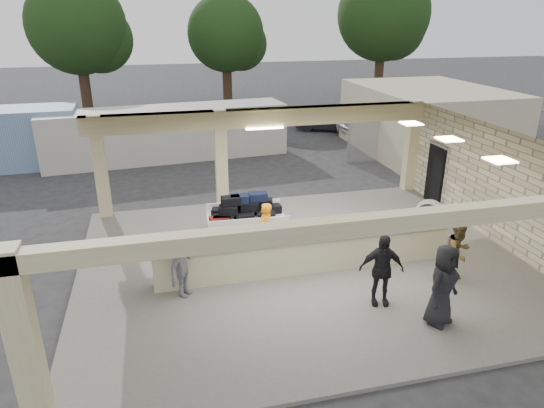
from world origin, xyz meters
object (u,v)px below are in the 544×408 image
object	(u,v)px
drum_fan	(429,215)
car_white_b	(451,123)
baggage_handler	(265,231)
passenger_c	(184,266)
passenger_b	(381,270)
passenger_d	(443,285)
luggage_cart	(245,213)
car_dark	(329,120)
car_white_a	(388,122)
baggage_counter	(307,254)
passenger_a	(458,252)
container_white	(168,133)

from	to	relation	value
drum_fan	car_white_b	distance (m)	14.74
baggage_handler	passenger_c	distance (m)	2.70
passenger_b	passenger_d	xyz separation A→B (m)	(0.94, -1.03, 0.05)
drum_fan	passenger_d	bearing A→B (deg)	-78.24
luggage_cart	passenger_c	distance (m)	3.60
car_white_b	car_dark	distance (m)	6.98
baggage_handler	passenger_b	xyz separation A→B (m)	(2.12, -2.83, 0.06)
passenger_b	car_white_a	xyz separation A→B (m)	(8.05, 15.91, -0.20)
baggage_counter	luggage_cart	size ratio (longest dim) A/B	3.36
baggage_handler	passenger_c	world-z (taller)	baggage_handler
car_dark	baggage_handler	bearing A→B (deg)	179.08
passenger_a	passenger_d	world-z (taller)	passenger_d
luggage_cart	baggage_handler	size ratio (longest dim) A/B	1.47
passenger_c	car_white_a	xyz separation A→B (m)	(12.47, 14.49, -0.11)
baggage_handler	car_white_a	xyz separation A→B (m)	(10.17, 13.08, -0.14)
car_white_a	container_white	distance (m)	12.42
passenger_b	passenger_c	xyz separation A→B (m)	(-4.43, 1.42, -0.09)
drum_fan	passenger_c	size ratio (longest dim) A/B	0.64
passenger_a	passenger_b	size ratio (longest dim) A/B	0.92
passenger_d	luggage_cart	bearing A→B (deg)	92.38
baggage_counter	container_white	bearing A→B (deg)	104.01
car_white_a	car_white_b	distance (m)	3.76
baggage_handler	car_white_a	distance (m)	16.57
baggage_counter	passenger_d	world-z (taller)	passenger_d
passenger_d	car_white_a	xyz separation A→B (m)	(7.10, 16.95, -0.25)
luggage_cart	passenger_a	world-z (taller)	passenger_a
passenger_d	car_white_b	size ratio (longest dim) A/B	0.45
passenger_a	luggage_cart	bearing A→B (deg)	121.22
passenger_a	car_white_b	size ratio (longest dim) A/B	0.39
car_white_b	container_white	distance (m)	16.08
car_white_a	baggage_counter	bearing A→B (deg)	141.83
passenger_c	passenger_d	xyz separation A→B (m)	(5.37, -2.45, 0.14)
passenger_c	container_white	bearing A→B (deg)	38.24
drum_fan	passenger_a	world-z (taller)	passenger_a
passenger_d	container_white	distance (m)	16.11
container_white	car_dark	bearing A→B (deg)	15.91
drum_fan	car_dark	xyz separation A→B (m)	(1.99, 14.60, 0.00)
baggage_handler	car_white_a	size ratio (longest dim) A/B	0.30
baggage_handler	passenger_d	world-z (taller)	passenger_d
passenger_a	container_white	distance (m)	15.24
car_dark	container_white	distance (m)	10.27
passenger_a	car_white_b	distance (m)	17.71
luggage_cart	car_white_b	size ratio (longest dim) A/B	0.58
drum_fan	passenger_d	distance (m)	5.04
passenger_b	container_white	xyz separation A→B (m)	(-4.25, 14.22, 0.23)
baggage_counter	car_white_b	size ratio (longest dim) A/B	1.96
car_dark	container_white	xyz separation A→B (m)	(-9.53, -3.80, 0.57)
baggage_counter	baggage_handler	bearing A→B (deg)	136.17
passenger_d	passenger_a	bearing A→B (deg)	18.28
baggage_handler	car_white_b	world-z (taller)	baggage_handler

